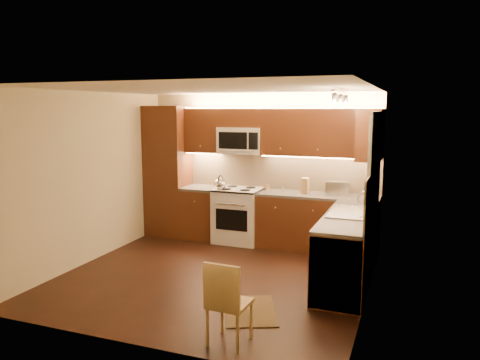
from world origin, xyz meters
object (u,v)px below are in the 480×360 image
at_px(stove, 239,215).
at_px(kettle, 220,182).
at_px(microwave, 241,140).
at_px(knife_block, 305,185).
at_px(sink, 350,207).
at_px(toaster_oven, 338,188).
at_px(soap_bottle, 375,196).
at_px(dining_chair, 229,301).

distance_m(stove, kettle, 0.66).
relative_size(microwave, knife_block, 3.10).
bearing_deg(sink, microwave, 147.79).
xyz_separation_m(sink, toaster_oven, (-0.36, 1.25, 0.03)).
distance_m(kettle, knife_block, 1.40).
distance_m(knife_block, soap_bottle, 1.20).
height_order(sink, toaster_oven, toaster_oven).
xyz_separation_m(stove, kettle, (-0.25, -0.20, 0.58)).
height_order(stove, sink, sink).
bearing_deg(sink, kettle, 157.63).
bearing_deg(soap_bottle, knife_block, 156.52).
height_order(microwave, toaster_oven, microwave).
xyz_separation_m(sink, soap_bottle, (0.24, 0.79, 0.03)).
height_order(stove, kettle, kettle).
bearing_deg(soap_bottle, kettle, 174.02).
bearing_deg(dining_chair, toaster_oven, 85.70).
relative_size(sink, toaster_oven, 2.36).
bearing_deg(kettle, dining_chair, -62.69).
height_order(toaster_oven, soap_bottle, toaster_oven).
height_order(sink, soap_bottle, soap_bottle).
distance_m(stove, microwave, 1.27).
bearing_deg(microwave, sink, -32.21).
bearing_deg(dining_chair, knife_block, 94.36).
relative_size(stove, kettle, 3.76).
bearing_deg(sink, knife_block, 126.05).
xyz_separation_m(toaster_oven, soap_bottle, (0.60, -0.46, -0.01)).
height_order(kettle, knife_block, kettle).
bearing_deg(kettle, microwave, 55.98).
height_order(sink, dining_chair, sink).
relative_size(stove, dining_chair, 1.10).
bearing_deg(stove, toaster_oven, 4.26).
height_order(microwave, knife_block, microwave).
bearing_deg(microwave, dining_chair, -71.34).
height_order(stove, soap_bottle, soap_bottle).
bearing_deg(kettle, soap_bottle, -0.27).
bearing_deg(stove, knife_block, 4.48).
bearing_deg(stove, sink, -29.36).
distance_m(sink, dining_chair, 2.40).
bearing_deg(kettle, knife_block, 14.69).
bearing_deg(microwave, toaster_oven, -0.45).
height_order(stove, dining_chair, stove).
bearing_deg(stove, microwave, 90.00).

